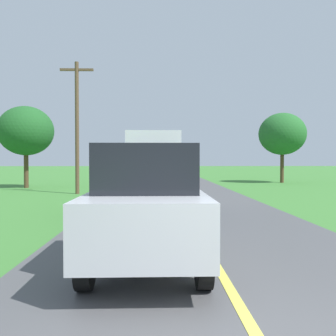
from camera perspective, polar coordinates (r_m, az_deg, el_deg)
name	(u,v)px	position (r m, az deg, el deg)	size (l,w,h in m)	color
banana_truck_near	(153,168)	(13.43, -2.30, -0.02)	(2.38, 5.82, 2.80)	#2D2D30
banana_truck_far	(154,163)	(28.76, -2.19, 0.73)	(2.38, 5.82, 2.80)	#2D2D30
utility_pole_roadside	(77,123)	(19.46, -14.14, 6.84)	(1.71, 0.20, 6.83)	brown
roadside_tree_near_left	(26,131)	(24.53, -21.48, 5.44)	(3.43, 3.43, 5.14)	#4C3823
roadside_tree_mid_right	(282,134)	(29.39, 17.55, 5.12)	(3.59, 3.59, 5.39)	#4C3823
following_car	(147,203)	(5.95, -3.31, -5.48)	(1.74, 4.10, 1.92)	#B7BABF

